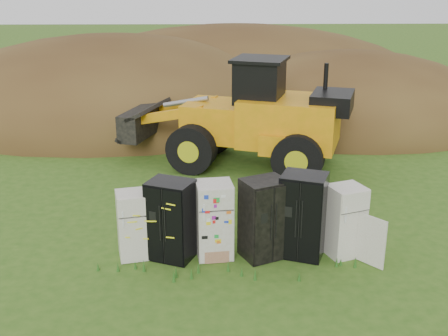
% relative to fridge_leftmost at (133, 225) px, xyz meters
% --- Properties ---
extents(ground, '(120.00, 120.00, 0.00)m').
position_rel_fridge_leftmost_xyz_m(ground, '(2.46, -0.02, -0.78)').
color(ground, '#2E5316').
rests_on(ground, ground).
extents(fridge_leftmost, '(0.82, 0.80, 1.55)m').
position_rel_fridge_leftmost_xyz_m(fridge_leftmost, '(0.00, 0.00, 0.00)').
color(fridge_leftmost, silver).
rests_on(fridge_leftmost, ground).
extents(fridge_black_side, '(1.17, 1.06, 1.83)m').
position_rel_fridge_leftmost_xyz_m(fridge_black_side, '(0.86, -0.07, 0.14)').
color(fridge_black_side, black).
rests_on(fridge_black_side, ground).
extents(fridge_sticker, '(0.87, 0.82, 1.77)m').
position_rel_fridge_leftmost_xyz_m(fridge_sticker, '(1.82, -0.02, 0.11)').
color(fridge_sticker, silver).
rests_on(fridge_sticker, ground).
extents(fridge_dark_mid, '(1.18, 1.09, 1.84)m').
position_rel_fridge_leftmost_xyz_m(fridge_dark_mid, '(2.93, -0.05, 0.14)').
color(fridge_dark_mid, black).
rests_on(fridge_dark_mid, ground).
extents(fridge_black_right, '(1.19, 1.10, 1.94)m').
position_rel_fridge_leftmost_xyz_m(fridge_black_right, '(3.80, -0.01, 0.19)').
color(fridge_black_right, black).
rests_on(fridge_black_right, ground).
extents(fridge_open_door, '(0.94, 0.91, 1.65)m').
position_rel_fridge_leftmost_xyz_m(fridge_open_door, '(4.76, -0.00, 0.05)').
color(fridge_open_door, silver).
rests_on(fridge_open_door, ground).
extents(wheel_loader, '(8.00, 5.17, 3.59)m').
position_rel_fridge_leftmost_xyz_m(wheel_loader, '(2.45, 6.40, 1.02)').
color(wheel_loader, orange).
rests_on(wheel_loader, ground).
extents(dirt_mound_right, '(13.02, 9.55, 6.07)m').
position_rel_fridge_leftmost_xyz_m(dirt_mound_right, '(7.71, 12.02, -0.78)').
color(dirt_mound_right, '#402814').
rests_on(dirt_mound_right, ground).
extents(dirt_mound_left, '(17.19, 12.89, 7.15)m').
position_rel_fridge_leftmost_xyz_m(dirt_mound_left, '(-2.64, 13.61, -0.78)').
color(dirt_mound_left, '#402814').
rests_on(dirt_mound_left, ground).
extents(dirt_mound_back, '(20.60, 13.73, 7.34)m').
position_rel_fridge_leftmost_xyz_m(dirt_mound_back, '(3.05, 17.29, -0.78)').
color(dirt_mound_back, '#402814').
rests_on(dirt_mound_back, ground).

